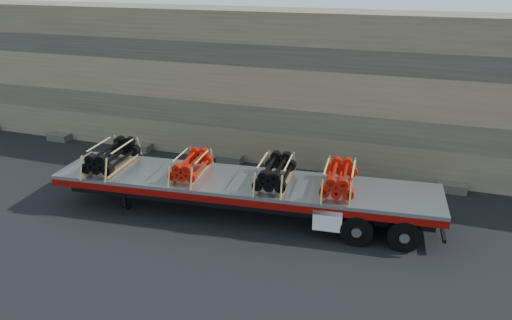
% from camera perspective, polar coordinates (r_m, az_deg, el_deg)
% --- Properties ---
extents(ground, '(120.00, 120.00, 0.00)m').
position_cam_1_polar(ground, '(19.05, 0.09, -6.23)').
color(ground, black).
rests_on(ground, ground).
extents(rock_wall, '(44.00, 3.00, 7.00)m').
position_cam_1_polar(rock_wall, '(23.74, 5.35, 8.25)').
color(rock_wall, '#7A6B54').
rests_on(rock_wall, ground).
extents(trailer, '(14.47, 4.11, 1.43)m').
position_cam_1_polar(trailer, '(18.75, -1.48, -4.27)').
color(trailer, '#A1A4A9').
rests_on(trailer, ground).
extents(bundle_front, '(1.47, 2.58, 0.88)m').
position_cam_1_polar(bundle_front, '(20.27, -16.16, 0.39)').
color(bundle_front, black).
rests_on(bundle_front, trailer).
extents(bundle_midfront, '(1.24, 2.18, 0.74)m').
position_cam_1_polar(bundle_midfront, '(18.91, -7.39, -0.64)').
color(bundle_midfront, '#B31609').
rests_on(bundle_midfront, trailer).
extents(bundle_midrear, '(1.38, 2.43, 0.82)m').
position_cam_1_polar(bundle_midrear, '(18.04, 2.21, -1.44)').
color(bundle_midrear, black).
rests_on(bundle_midrear, trailer).
extents(bundle_rear, '(1.36, 2.39, 0.81)m').
position_cam_1_polar(bundle_rear, '(17.76, 9.50, -2.12)').
color(bundle_rear, '#B31609').
rests_on(bundle_rear, trailer).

